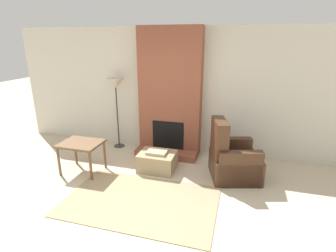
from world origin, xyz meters
TOP-DOWN VIEW (x-y plane):
  - ground_plane at (0.00, 0.00)m, footprint 24.00×24.00m
  - wall_back at (0.00, 2.63)m, footprint 7.25×0.06m
  - fireplace at (0.00, 2.43)m, footprint 1.29×0.64m
  - ottoman at (0.01, 1.53)m, footprint 0.67×0.52m
  - armchair at (1.34, 1.63)m, footprint 0.98×0.97m
  - side_table at (-1.29, 1.09)m, footprint 0.72×0.57m
  - floor_lamp_left at (-1.20, 2.38)m, footprint 0.36×0.36m
  - area_rug at (0.08, 0.49)m, footprint 2.29×1.43m

SIDE VIEW (x-z plane):
  - ground_plane at x=0.00m, z-range 0.00..0.00m
  - area_rug at x=0.08m, z-range 0.00..0.01m
  - ottoman at x=0.01m, z-range -0.02..0.37m
  - armchair at x=1.34m, z-range -0.22..0.85m
  - side_table at x=-1.29m, z-range 0.21..0.79m
  - fireplace at x=0.00m, z-range -0.07..2.53m
  - wall_back at x=0.00m, z-range 0.00..2.60m
  - floor_lamp_left at x=-1.20m, z-range 0.59..2.16m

